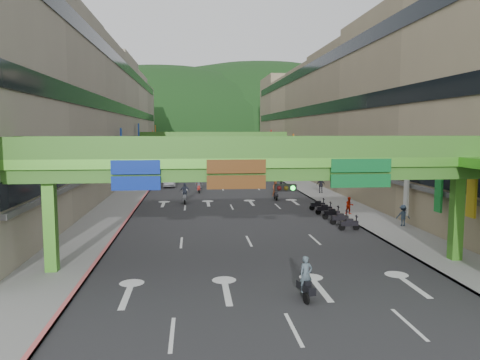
# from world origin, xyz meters

# --- Properties ---
(ground) EXTENTS (320.00, 320.00, 0.00)m
(ground) POSITION_xyz_m (0.00, 0.00, 0.00)
(ground) COLOR black
(ground) RESTS_ON ground
(road_slab) EXTENTS (18.00, 140.00, 0.02)m
(road_slab) POSITION_xyz_m (0.00, 50.00, 0.01)
(road_slab) COLOR #28282B
(road_slab) RESTS_ON ground
(sidewalk_left) EXTENTS (4.00, 140.00, 0.15)m
(sidewalk_left) POSITION_xyz_m (-11.00, 50.00, 0.07)
(sidewalk_left) COLOR gray
(sidewalk_left) RESTS_ON ground
(sidewalk_right) EXTENTS (4.00, 140.00, 0.15)m
(sidewalk_right) POSITION_xyz_m (11.00, 50.00, 0.07)
(sidewalk_right) COLOR gray
(sidewalk_right) RESTS_ON ground
(curb_left) EXTENTS (0.20, 140.00, 0.18)m
(curb_left) POSITION_xyz_m (-9.10, 50.00, 0.09)
(curb_left) COLOR #CC5959
(curb_left) RESTS_ON ground
(curb_right) EXTENTS (0.20, 140.00, 0.18)m
(curb_right) POSITION_xyz_m (9.10, 50.00, 0.09)
(curb_right) COLOR gray
(curb_right) RESTS_ON ground
(building_row_left) EXTENTS (12.80, 95.00, 19.00)m
(building_row_left) POSITION_xyz_m (-18.93, 50.00, 9.46)
(building_row_left) COLOR #9E937F
(building_row_left) RESTS_ON ground
(building_row_right) EXTENTS (12.80, 95.00, 19.00)m
(building_row_right) POSITION_xyz_m (18.93, 50.00, 9.46)
(building_row_right) COLOR gray
(building_row_right) RESTS_ON ground
(overpass_near) EXTENTS (28.00, 12.27, 7.10)m
(overpass_near) POSITION_xyz_m (0.93, 5.38, 5.21)
(overpass_near) COLOR #4C9E2D
(overpass_near) RESTS_ON ground
(overpass_far) EXTENTS (28.00, 2.20, 7.10)m
(overpass_far) POSITION_xyz_m (0.00, 65.00, 5.40)
(overpass_far) COLOR #4C9E2D
(overpass_far) RESTS_ON ground
(hill_left) EXTENTS (168.00, 140.00, 112.00)m
(hill_left) POSITION_xyz_m (-15.00, 160.00, 0.00)
(hill_left) COLOR #1C4419
(hill_left) RESTS_ON ground
(hill_right) EXTENTS (208.00, 176.00, 128.00)m
(hill_right) POSITION_xyz_m (25.00, 180.00, 0.00)
(hill_right) COLOR #1C4419
(hill_right) RESTS_ON ground
(bunting_string) EXTENTS (26.00, 0.36, 0.47)m
(bunting_string) POSITION_xyz_m (0.00, 30.00, 5.96)
(bunting_string) COLOR black
(bunting_string) RESTS_ON ground
(scooter_rider_near) EXTENTS (0.71, 1.59, 1.95)m
(scooter_rider_near) POSITION_xyz_m (1.20, 1.00, 0.90)
(scooter_rider_near) COLOR black
(scooter_rider_near) RESTS_ON ground
(scooter_rider_mid) EXTENTS (0.84, 1.60, 2.05)m
(scooter_rider_mid) POSITION_xyz_m (5.08, 30.33, 1.06)
(scooter_rider_mid) COLOR black
(scooter_rider_mid) RESTS_ON ground
(scooter_rider_left) EXTENTS (1.04, 1.60, 2.10)m
(scooter_rider_left) POSITION_xyz_m (-4.56, 28.73, 1.06)
(scooter_rider_left) COLOR gray
(scooter_rider_left) RESTS_ON ground
(scooter_rider_far) EXTENTS (0.91, 1.60, 2.15)m
(scooter_rider_far) POSITION_xyz_m (-3.02, 36.83, 1.10)
(scooter_rider_far) COLOR maroon
(scooter_rider_far) RESTS_ON ground
(parked_scooter_row) EXTENTS (1.60, 9.35, 1.08)m
(parked_scooter_row) POSITION_xyz_m (7.80, 19.02, 0.52)
(parked_scooter_row) COLOR black
(parked_scooter_row) RESTS_ON ground
(car_silver) EXTENTS (2.15, 4.65, 1.48)m
(car_silver) POSITION_xyz_m (-7.00, 43.21, 0.74)
(car_silver) COLOR #9B9CA2
(car_silver) RESTS_ON ground
(car_yellow) EXTENTS (1.86, 4.36, 1.47)m
(car_yellow) POSITION_xyz_m (3.12, 73.73, 0.74)
(car_yellow) COLOR #E9DC00
(car_yellow) RESTS_ON ground
(pedestrian_red) EXTENTS (0.76, 0.60, 1.50)m
(pedestrian_red) POSITION_xyz_m (9.80, 20.45, 0.75)
(pedestrian_red) COLOR #BA1B06
(pedestrian_red) RESTS_ON ground
(pedestrian_dark) EXTENTS (1.12, 0.64, 1.79)m
(pedestrian_dark) POSITION_xyz_m (11.11, 34.36, 0.90)
(pedestrian_dark) COLOR black
(pedestrian_dark) RESTS_ON ground
(pedestrian_blue) EXTENTS (0.81, 0.58, 1.62)m
(pedestrian_blue) POSITION_xyz_m (12.20, 15.16, 0.81)
(pedestrian_blue) COLOR #334458
(pedestrian_blue) RESTS_ON ground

